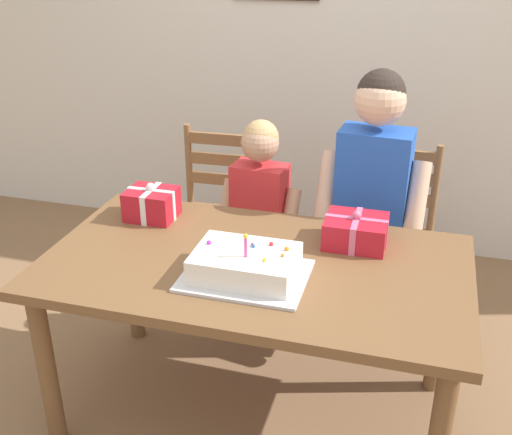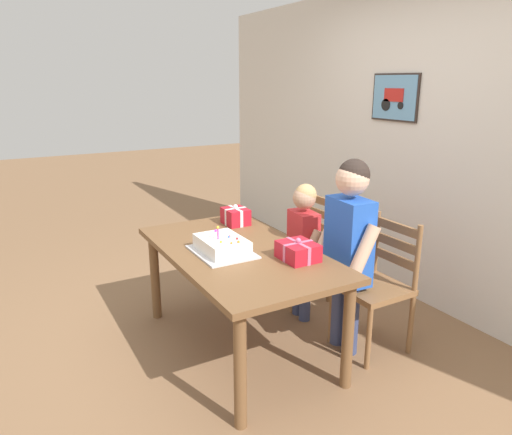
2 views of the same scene
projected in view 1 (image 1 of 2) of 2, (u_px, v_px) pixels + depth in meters
name	position (u px, v px, depth m)	size (l,w,h in m)	color
ground_plane	(255.00, 411.00, 2.62)	(20.00, 20.00, 0.00)	#846042
back_wall	(336.00, 33.00, 3.56)	(6.40, 0.11, 2.60)	silver
dining_table	(255.00, 282.00, 2.35)	(1.59, 0.88, 0.73)	brown
birthday_cake	(246.00, 265.00, 2.19)	(0.44, 0.34, 0.19)	silver
gift_box_red_large	(356.00, 231.00, 2.42)	(0.24, 0.21, 0.15)	red
gift_box_beside_cake	(152.00, 204.00, 2.63)	(0.21, 0.18, 0.16)	red
chair_left	(216.00, 218.00, 3.26)	(0.44, 0.44, 0.92)	brown
chair_right	(389.00, 239.00, 3.04)	(0.42, 0.42, 0.92)	brown
child_older	(372.00, 188.00, 2.73)	(0.50, 0.29, 1.34)	#38426B
child_younger	(260.00, 207.00, 2.93)	(0.40, 0.24, 1.08)	#38426B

